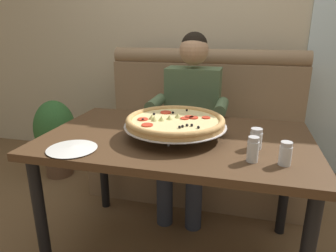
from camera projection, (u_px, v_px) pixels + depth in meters
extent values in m
plane|color=brown|center=(176.00, 252.00, 1.83)|extent=(16.00, 16.00, 0.00)
cube|color=beige|center=(213.00, 16.00, 2.75)|extent=(6.00, 0.12, 2.80)
cube|color=#937556|center=(197.00, 165.00, 2.47)|extent=(1.65, 0.60, 0.46)
cube|color=#937556|center=(205.00, 100.00, 2.69)|extent=(1.65, 0.18, 0.65)
cylinder|color=#937556|center=(207.00, 57.00, 2.57)|extent=(1.65, 0.14, 0.14)
cube|color=#4C331E|center=(177.00, 139.00, 1.61)|extent=(1.40, 0.85, 0.04)
cylinder|color=black|center=(41.00, 221.00, 1.54)|extent=(0.06, 0.06, 0.71)
cylinder|color=black|center=(103.00, 163.00, 2.20)|extent=(0.06, 0.06, 0.71)
cylinder|color=black|center=(285.00, 184.00, 1.90)|extent=(0.06, 0.06, 0.71)
cube|color=#2D3342|center=(187.00, 140.00, 2.15)|extent=(0.34, 0.40, 0.15)
cylinder|color=#2D3342|center=(165.00, 193.00, 2.04)|extent=(0.11, 0.11, 0.46)
cylinder|color=#2D3342|center=(194.00, 197.00, 2.00)|extent=(0.11, 0.11, 0.46)
cube|color=#56704C|center=(193.00, 105.00, 2.29)|extent=(0.40, 0.22, 0.56)
cylinder|color=#56704C|center=(156.00, 103.00, 2.13)|extent=(0.08, 0.28, 0.08)
cylinder|color=#56704C|center=(221.00, 107.00, 2.02)|extent=(0.08, 0.28, 0.08)
sphere|color=tan|center=(194.00, 50.00, 2.15)|extent=(0.21, 0.21, 0.21)
sphere|color=black|center=(194.00, 45.00, 2.15)|extent=(0.19, 0.19, 0.19)
cylinder|color=silver|center=(169.00, 140.00, 1.45)|extent=(0.01, 0.01, 0.06)
cylinder|color=silver|center=(157.00, 125.00, 1.67)|extent=(0.01, 0.01, 0.06)
cylinder|color=silver|center=(200.00, 129.00, 1.62)|extent=(0.01, 0.01, 0.06)
torus|color=silver|center=(175.00, 127.00, 1.57)|extent=(0.29, 0.29, 0.01)
cylinder|color=silver|center=(175.00, 125.00, 1.57)|extent=(0.53, 0.53, 0.00)
cylinder|color=tan|center=(175.00, 123.00, 1.57)|extent=(0.51, 0.51, 0.02)
torus|color=tan|center=(175.00, 120.00, 1.56)|extent=(0.51, 0.51, 0.03)
cylinder|color=beige|center=(175.00, 121.00, 1.56)|extent=(0.45, 0.45, 0.01)
cylinder|color=red|center=(166.00, 112.00, 1.69)|extent=(0.06, 0.06, 0.01)
cylinder|color=red|center=(189.00, 117.00, 1.60)|extent=(0.05, 0.05, 0.01)
cylinder|color=red|center=(143.00, 119.00, 1.56)|extent=(0.05, 0.05, 0.01)
cylinder|color=red|center=(185.00, 118.00, 1.58)|extent=(0.05, 0.05, 0.01)
cylinder|color=red|center=(147.00, 125.00, 1.47)|extent=(0.06, 0.06, 0.01)
cylinder|color=red|center=(194.00, 118.00, 1.59)|extent=(0.05, 0.05, 0.01)
cylinder|color=red|center=(206.00, 118.00, 1.59)|extent=(0.04, 0.04, 0.01)
sphere|color=black|center=(143.00, 120.00, 1.54)|extent=(0.01, 0.01, 0.01)
sphere|color=black|center=(187.00, 125.00, 1.46)|extent=(0.01, 0.01, 0.01)
sphere|color=black|center=(187.00, 110.00, 1.72)|extent=(0.01, 0.01, 0.01)
sphere|color=black|center=(180.00, 127.00, 1.43)|extent=(0.01, 0.01, 0.01)
sphere|color=black|center=(154.00, 114.00, 1.64)|extent=(0.01, 0.01, 0.01)
sphere|color=black|center=(173.00, 113.00, 1.67)|extent=(0.01, 0.01, 0.01)
sphere|color=black|center=(192.00, 125.00, 1.46)|extent=(0.01, 0.01, 0.01)
sphere|color=black|center=(183.00, 126.00, 1.44)|extent=(0.01, 0.01, 0.01)
sphere|color=black|center=(198.00, 127.00, 1.42)|extent=(0.01, 0.01, 0.01)
cone|color=#CCC675|center=(162.00, 118.00, 1.54)|extent=(0.04, 0.04, 0.02)
cone|color=#CCC675|center=(178.00, 116.00, 1.59)|extent=(0.04, 0.04, 0.02)
cone|color=#CCC675|center=(170.00, 117.00, 1.56)|extent=(0.04, 0.04, 0.02)
cone|color=#CCC675|center=(152.00, 117.00, 1.57)|extent=(0.04, 0.04, 0.02)
cone|color=#CCC675|center=(154.00, 119.00, 1.54)|extent=(0.04, 0.04, 0.02)
cylinder|color=white|center=(253.00, 151.00, 1.28)|extent=(0.05, 0.05, 0.09)
cylinder|color=#A82D19|center=(252.00, 156.00, 1.29)|extent=(0.04, 0.04, 0.04)
cylinder|color=silver|center=(254.00, 139.00, 1.26)|extent=(0.05, 0.05, 0.02)
cylinder|color=white|center=(256.00, 141.00, 1.42)|extent=(0.06, 0.06, 0.08)
cylinder|color=silver|center=(255.00, 144.00, 1.43)|extent=(0.05, 0.05, 0.04)
cylinder|color=silver|center=(257.00, 131.00, 1.40)|extent=(0.05, 0.05, 0.02)
cylinder|color=white|center=(285.00, 156.00, 1.25)|extent=(0.05, 0.05, 0.08)
cylinder|color=#4C6633|center=(285.00, 160.00, 1.25)|extent=(0.04, 0.04, 0.05)
cylinder|color=silver|center=(287.00, 144.00, 1.23)|extent=(0.05, 0.05, 0.02)
cylinder|color=white|center=(72.00, 149.00, 1.42)|extent=(0.16, 0.16, 0.01)
cone|color=white|center=(72.00, 147.00, 1.41)|extent=(0.24, 0.24, 0.01)
cylinder|color=black|center=(305.00, 120.00, 3.69)|extent=(0.02, 0.02, 0.44)
cylinder|color=black|center=(307.00, 127.00, 3.45)|extent=(0.02, 0.02, 0.44)
cylinder|color=black|center=(328.00, 122.00, 3.61)|extent=(0.02, 0.02, 0.44)
cylinder|color=black|center=(332.00, 129.00, 3.37)|extent=(0.02, 0.02, 0.44)
cylinder|color=black|center=(321.00, 106.00, 3.46)|extent=(0.40, 0.40, 0.02)
cylinder|color=brown|center=(59.00, 163.00, 2.78)|extent=(0.24, 0.24, 0.22)
ellipsoid|color=#336B33|center=(55.00, 129.00, 2.68)|extent=(0.36, 0.36, 0.52)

